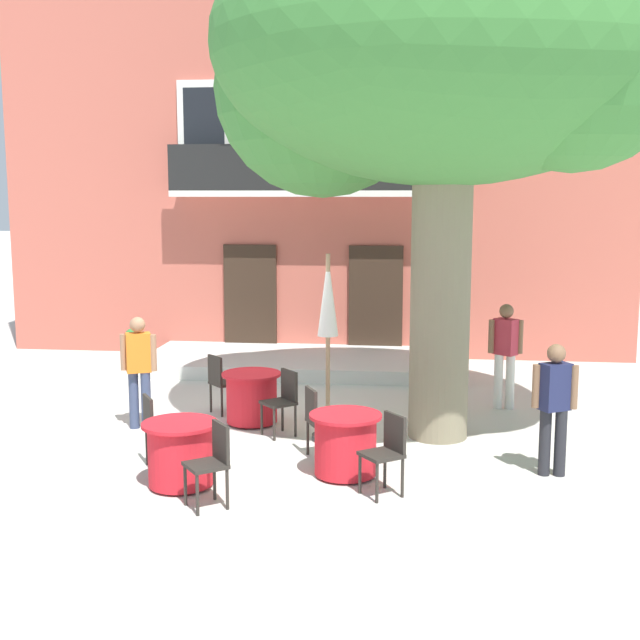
{
  "coord_description": "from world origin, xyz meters",
  "views": [
    {
      "loc": [
        2.51,
        -11.73,
        3.33
      ],
      "look_at": [
        0.95,
        1.45,
        1.3
      ],
      "focal_mm": 46.3,
      "sensor_mm": 36.0,
      "label": 1
    }
  ],
  "objects": [
    {
      "name": "cafe_chair_front_0",
      "position": [
        0.37,
        -3.44,
        0.53
      ],
      "size": [
        0.56,
        0.56,
        0.91
      ],
      "color": "#2D2823",
      "rests_on": "ground"
    },
    {
      "name": "ground_plane",
      "position": [
        0.0,
        0.0,
        0.0
      ],
      "size": [
        120.0,
        120.0,
        0.0
      ],
      "primitive_type": "plane",
      "color": "beige"
    },
    {
      "name": "building_facade",
      "position": [
        0.38,
        6.99,
        3.75
      ],
      "size": [
        13.0,
        5.09,
        7.5
      ],
      "color": "#BC5B4C",
      "rests_on": "ground"
    },
    {
      "name": "ground_planter_left",
      "position": [
        -3.02,
        3.68,
        0.41
      ],
      "size": [
        0.35,
        0.35,
        0.72
      ],
      "color": "#47423D",
      "rests_on": "ground"
    },
    {
      "name": "cafe_chair_front_1",
      "position": [
        -0.61,
        -2.29,
        0.53
      ],
      "size": [
        0.55,
        0.55,
        0.91
      ],
      "color": "#2D2823",
      "rests_on": "ground"
    },
    {
      "name": "cafe_umbrella",
      "position": [
        1.34,
        -0.89,
        1.67
      ],
      "size": [
        0.44,
        0.44,
        2.55
      ],
      "color": "#997A56",
      "rests_on": "ground"
    },
    {
      "name": "pedestrian_near_entrance",
      "position": [
        -1.4,
        -0.63,
        0.91
      ],
      "size": [
        0.53,
        0.34,
        1.62
      ],
      "color": "#384260",
      "rests_on": "ground"
    },
    {
      "name": "cafe_table_front",
      "position": [
        -0.15,
        -2.89,
        0.39
      ],
      "size": [
        0.86,
        0.86,
        0.76
      ],
      "color": "red",
      "rests_on": "ground"
    },
    {
      "name": "cafe_chair_near_tree_1",
      "position": [
        1.31,
        -1.66,
        0.53
      ],
      "size": [
        0.53,
        0.53,
        0.91
      ],
      "color": "#2D2823",
      "rests_on": "ground"
    },
    {
      "name": "cafe_chair_middle_0",
      "position": [
        0.69,
        -0.72,
        0.53
      ],
      "size": [
        0.56,
        0.56,
        0.91
      ],
      "color": "#2D2823",
      "rests_on": "ground"
    },
    {
      "name": "pedestrian_mid_plaza",
      "position": [
        4.15,
        -1.99,
        0.9
      ],
      "size": [
        0.53,
        0.36,
        1.6
      ],
      "color": "#232328",
      "rests_on": "ground"
    },
    {
      "name": "cafe_chair_near_tree_0",
      "position": [
        2.21,
        -2.86,
        0.53
      ],
      "size": [
        0.56,
        0.56,
        0.91
      ],
      "color": "#2D2823",
      "rests_on": "ground"
    },
    {
      "name": "cafe_chair_middle_1",
      "position": [
        -0.43,
        0.29,
        0.53
      ],
      "size": [
        0.57,
        0.57,
        0.91
      ],
      "color": "#2D2823",
      "rests_on": "ground"
    },
    {
      "name": "cafe_table_middle",
      "position": [
        0.14,
        -0.2,
        0.39
      ],
      "size": [
        0.86,
        0.86,
        0.76
      ],
      "color": "red",
      "rests_on": "ground"
    },
    {
      "name": "entrance_step_platform",
      "position": [
        0.38,
        3.72,
        0.12
      ],
      "size": [
        6.11,
        2.56,
        0.25
      ],
      "primitive_type": "cube",
      "color": "silver",
      "rests_on": "ground"
    },
    {
      "name": "cafe_table_near_tree",
      "position": [
        1.7,
        -2.3,
        0.39
      ],
      "size": [
        0.86,
        0.86,
        0.76
      ],
      "color": "red",
      "rests_on": "ground"
    },
    {
      "name": "pedestrian_by_tree",
      "position": [
        3.89,
        1.11,
        0.93
      ],
      "size": [
        0.53,
        0.39,
        1.65
      ],
      "color": "silver",
      "rests_on": "ground"
    },
    {
      "name": "plane_tree",
      "position": [
        2.74,
        -0.49,
        5.12
      ],
      "size": [
        6.32,
        5.55,
        7.12
      ],
      "color": "#7F755B",
      "rests_on": "ground"
    }
  ]
}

